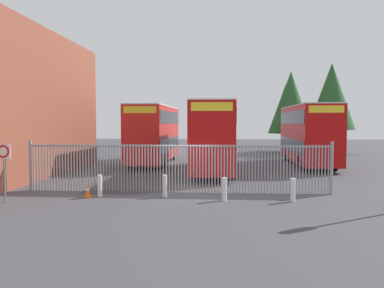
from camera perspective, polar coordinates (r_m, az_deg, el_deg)
The scene contains 14 objects.
ground_plane at distance 26.68m, azimuth 0.67°, elevation -3.83°, with size 100.00×100.00×0.00m, color #3D3D42.
palisade_fence at distance 18.66m, azimuth -2.14°, elevation -3.18°, with size 13.96×0.14×2.35m.
double_decker_bus_near_gate at distance 26.18m, azimuth 3.12°, elevation 1.36°, with size 2.54×10.81×4.42m.
double_decker_bus_behind_fence_left at distance 31.62m, azimuth -5.28°, elevation 1.65°, with size 2.54×10.81×4.42m.
double_decker_bus_behind_fence_right at distance 31.47m, azimuth 15.87°, elevation 1.54°, with size 2.54×10.81×4.42m.
bollard_near_left at distance 18.07m, azimuth -12.75°, elevation -5.71°, with size 0.20×0.20×0.95m, color silver.
bollard_center_front at distance 17.60m, azimuth -3.82°, elevation -5.88°, with size 0.20×0.20×0.95m, color silver.
bollard_near_right at distance 16.82m, azimuth 4.53°, elevation -6.30°, with size 0.20×0.20×0.95m, color silver.
bollard_far_right at distance 17.05m, azimuth 13.91°, elevation -6.25°, with size 0.20×0.20×0.95m, color silver.
traffic_cone_by_gate at distance 18.07m, azimuth -14.36°, elevation -6.33°, with size 0.34×0.34×0.59m.
speed_limit_sign_post at distance 17.88m, azimuth -24.83°, elevation -1.81°, with size 0.60×0.14×2.40m.
tree_tall_back at distance 42.61m, azimuth 13.61°, elevation 5.73°, with size 4.32×4.32×8.33m.
tree_short_side at distance 45.78m, azimuth 12.91°, elevation 4.78°, with size 3.71×3.71×7.28m.
tree_mid_row at distance 43.16m, azimuth 18.91°, elevation 6.30°, with size 4.65×4.65×9.08m.
Camera 1 is at (1.76, -18.42, 3.22)m, focal length 38.19 mm.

